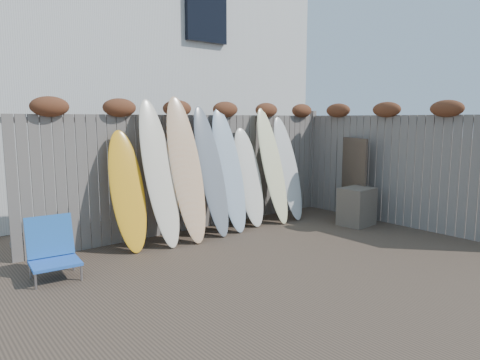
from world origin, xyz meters
TOP-DOWN VIEW (x-y plane):
  - ground at (0.00, 0.00)m, footprint 80.00×80.00m
  - back_fence at (0.06, 2.39)m, footprint 6.05×0.28m
  - right_fence at (2.99, 0.25)m, footprint 0.28×4.40m
  - house at (0.50, 6.50)m, footprint 8.50×5.50m
  - beach_chair at (-2.69, 1.55)m, footprint 0.60×0.64m
  - wooden_crate at (2.39, 0.76)m, footprint 0.62×0.53m
  - lattice_panel at (2.87, 1.25)m, footprint 0.46×0.97m
  - surfboard_0 at (-1.49, 1.99)m, footprint 0.54×0.66m
  - surfboard_1 at (-0.98, 1.95)m, footprint 0.53×0.81m
  - surfboard_2 at (-0.53, 1.91)m, footprint 0.58×0.84m
  - surfboard_3 at (-0.02, 1.94)m, footprint 0.50×0.78m
  - surfboard_4 at (0.38, 1.97)m, footprint 0.54×0.77m
  - surfboard_5 at (0.87, 2.03)m, footprint 0.57×0.67m
  - surfboard_6 at (1.38, 1.94)m, footprint 0.47×0.76m
  - surfboard_7 at (1.81, 1.96)m, footprint 0.51×0.72m

SIDE VIEW (x-z plane):
  - ground at x=0.00m, z-range 0.00..0.00m
  - beach_chair at x=-2.69m, z-range -0.03..0.71m
  - wooden_crate at x=2.39m, z-range 0.00..0.69m
  - lattice_panel at x=2.87m, z-range 0.00..1.57m
  - surfboard_5 at x=0.87m, z-range 0.00..1.78m
  - surfboard_0 at x=-1.49m, z-range 0.00..1.78m
  - surfboard_7 at x=1.81m, z-range 0.00..1.98m
  - surfboard_4 at x=0.38m, z-range 0.00..2.12m
  - surfboard_6 at x=1.38m, z-range 0.00..2.15m
  - surfboard_3 at x=-0.02m, z-range 0.00..2.15m
  - surfboard_1 at x=-0.98m, z-range 0.00..2.25m
  - right_fence at x=2.99m, z-range 0.02..2.26m
  - surfboard_2 at x=-0.53m, z-range 0.00..2.31m
  - back_fence at x=0.06m, z-range 0.06..2.30m
  - house at x=0.50m, z-range 0.04..6.36m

